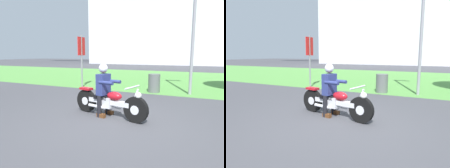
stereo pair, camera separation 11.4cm
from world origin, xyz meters
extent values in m
plane|color=#424247|center=(0.00, 0.00, 0.00)|extent=(120.00, 120.00, 0.00)
cube|color=#549342|center=(0.00, 9.84, 0.00)|extent=(60.00, 12.00, 0.01)
cylinder|color=black|center=(0.42, 0.23, 0.32)|extent=(0.65, 0.25, 0.64)
cylinder|color=silver|center=(0.42, 0.23, 0.32)|extent=(0.25, 0.18, 0.23)
cylinder|color=black|center=(-1.17, 0.55, 0.32)|extent=(0.65, 0.25, 0.64)
cylinder|color=silver|center=(-1.17, 0.55, 0.32)|extent=(0.25, 0.18, 0.23)
cube|color=silver|center=(-0.37, 0.39, 0.40)|extent=(1.30, 0.40, 0.12)
cube|color=silver|center=(-0.42, 0.40, 0.38)|extent=(0.36, 0.30, 0.28)
ellipsoid|color=#B2141E|center=(-0.20, 0.36, 0.58)|extent=(0.48, 0.32, 0.22)
cube|color=black|center=(-0.59, 0.44, 0.50)|extent=(0.48, 0.32, 0.10)
cube|color=#B2141E|center=(-1.17, 0.55, 0.67)|extent=(0.39, 0.27, 0.06)
cylinder|color=silver|center=(0.38, 0.24, 0.57)|extent=(0.26, 0.10, 0.53)
cylinder|color=silver|center=(0.33, 0.25, 0.86)|extent=(0.17, 0.65, 0.04)
sphere|color=white|center=(0.48, 0.22, 0.68)|extent=(0.16, 0.16, 0.16)
cylinder|color=silver|center=(-0.69, 0.32, 0.26)|extent=(0.55, 0.19, 0.08)
cylinder|color=black|center=(-0.51, 0.61, 0.29)|extent=(0.12, 0.12, 0.57)
cube|color=#593319|center=(-0.45, 0.59, 0.05)|extent=(0.26, 0.15, 0.10)
cylinder|color=black|center=(-0.58, 0.25, 0.29)|extent=(0.12, 0.12, 0.57)
cube|color=#593319|center=(-0.53, 0.24, 0.05)|extent=(0.26, 0.15, 0.10)
cube|color=navy|center=(-0.55, 0.43, 0.85)|extent=(0.29, 0.42, 0.56)
cylinder|color=navy|center=(-0.30, 0.55, 0.93)|extent=(0.43, 0.17, 0.09)
cylinder|color=navy|center=(-0.37, 0.22, 0.93)|extent=(0.43, 0.17, 0.09)
sphere|color=#996B4C|center=(-0.55, 0.43, 1.25)|extent=(0.20, 0.20, 0.20)
sphere|color=silver|center=(-0.55, 0.43, 1.28)|extent=(0.24, 0.24, 0.24)
cylinder|color=gray|center=(1.39, 4.46, 2.88)|extent=(0.12, 0.12, 5.76)
cylinder|color=#595E5B|center=(-0.07, 4.31, 0.40)|extent=(0.51, 0.51, 0.80)
cylinder|color=gray|center=(-3.74, 4.24, 1.30)|extent=(0.08, 0.08, 2.60)
cube|color=red|center=(-3.74, 4.24, 2.05)|extent=(0.04, 0.60, 0.90)
camera|label=1|loc=(1.84, -4.19, 1.64)|focal=31.70mm
camera|label=2|loc=(1.94, -4.15, 1.64)|focal=31.70mm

